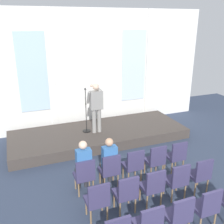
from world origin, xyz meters
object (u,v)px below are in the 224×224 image
chair_r1_c1 (126,192)px  speaker (96,105)px  chair_r2_c3 (206,206)px  chair_r1_c4 (200,173)px  chair_r2_c2 (179,214)px  chair_r1_c2 (153,185)px  chair_r0_c0 (85,174)px  chair_r1_c3 (177,179)px  chair_r1_c0 (97,199)px  chair_r0_c2 (134,164)px  chair_r0_c3 (156,159)px  chair_r0_c4 (176,155)px  chair_r2_c1 (149,223)px  audience_r0_c0 (83,164)px  mic_stand (86,122)px  chair_r0_c1 (110,169)px  audience_r0_c1 (109,160)px

chair_r1_c1 → speaker: bearing=81.8°
speaker → chair_r2_c3: bearing=-80.6°
speaker → chair_r1_c4: bearing=-68.8°
chair_r1_c4 → chair_r2_c2: 1.63m
chair_r1_c1 → chair_r1_c4: bearing=0.0°
chair_r2_c2 → chair_r1_c2: bearing=90.0°
chair_r1_c2 → chair_r1_c1: bearing=180.0°
chair_r2_c2 → speaker: bearing=91.5°
chair_r0_c0 → chair_r2_c2: bearing=-56.4°
chair_r1_c3 → chair_r2_c3: same height
chair_r1_c0 → chair_r2_c3: bearing=-26.7°
chair_r0_c2 → chair_r0_c3: same height
chair_r0_c4 → chair_r1_c1: 2.18m
chair_r0_c0 → chair_r2_c2: 2.35m
chair_r2_c2 → chair_r1_c1: bearing=123.6°
speaker → chair_r0_c0: bearing=-113.7°
chair_r0_c0 → chair_r2_c1: size_ratio=1.00×
chair_r1_c4 → chair_r2_c2: bearing=-143.0°
audience_r0_c0 → chair_r1_c4: bearing=-22.1°
mic_stand → chair_r1_c1: bearing=-93.3°
audience_r0_c0 → chair_r1_c4: size_ratio=1.47×
chair_r0_c1 → chair_r1_c2: bearing=-56.4°
mic_stand → chair_r0_c0: 2.98m
audience_r0_c1 → chair_r1_c2: (0.65, -1.06, -0.21)m
chair_r2_c3 → chair_r2_c2: bearing=180.0°
audience_r0_c1 → chair_r2_c3: bearing=-57.5°
chair_r1_c3 → chair_r1_c0: bearing=180.0°
chair_r0_c1 → chair_r1_c3: bearing=-37.0°
chair_r0_c0 → chair_r1_c2: 1.63m
audience_r0_c0 → chair_r0_c1: (0.65, -0.08, -0.23)m
chair_r2_c1 → chair_r1_c0: bearing=123.6°
chair_r0_c0 → chair_r1_c3: bearing=-26.7°
chair_r1_c4 → chair_r2_c1: bearing=-153.3°
chair_r2_c1 → chair_r1_c1: bearing=90.0°
chair_r2_c1 → chair_r2_c3: (1.30, 0.00, 0.00)m
audience_r0_c1 → chair_r0_c2: (0.65, -0.08, -0.21)m
audience_r0_c0 → chair_r0_c3: (1.95, -0.08, -0.23)m
audience_r0_c1 → chair_r0_c2: bearing=-7.0°
mic_stand → chair_r1_c0: 3.93m
speaker → chair_r0_c3: size_ratio=1.82×
chair_r2_c3 → chair_r2_c1: bearing=180.0°
chair_r1_c4 → chair_r2_c1: (-1.95, -0.98, 0.00)m
audience_r0_c1 → chair_r1_c4: bearing=-28.5°
chair_r0_c0 → chair_r0_c1: bearing=0.0°
chair_r0_c1 → chair_r1_c4: same height
chair_r1_c2 → chair_r1_c3: same height
chair_r0_c1 → chair_r0_c4: same height
chair_r1_c1 → chair_r1_c4: 1.95m
chair_r0_c3 → chair_r1_c3: size_ratio=1.00×
chair_r0_c3 → chair_r1_c4: bearing=-56.4°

